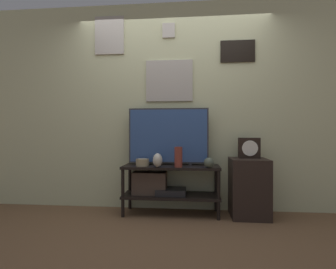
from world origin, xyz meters
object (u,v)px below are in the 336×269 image
vase_tall_ceramic (178,157)px  mantel_clock (249,148)px  vase_round_glass (209,163)px  television (168,136)px  vase_wide_bowl (142,162)px  vase_urn_stoneware (158,160)px

vase_tall_ceramic → mantel_clock: bearing=12.1°
vase_tall_ceramic → vase_round_glass: size_ratio=2.01×
television → vase_wide_bowl: bearing=-152.3°
vase_wide_bowl → mantel_clock: 1.30m
vase_round_glass → mantel_clock: size_ratio=0.48×
vase_tall_ceramic → mantel_clock: (0.84, 0.18, 0.10)m
vase_round_glass → vase_wide_bowl: size_ratio=0.75×
vase_round_glass → vase_urn_stoneware: (-0.60, 0.00, 0.02)m
vase_wide_bowl → mantel_clock: mantel_clock is taller
vase_wide_bowl → mantel_clock: bearing=5.2°
vase_tall_ceramic → mantel_clock: mantel_clock is taller
television → mantel_clock: size_ratio=4.03×
television → vase_tall_ceramic: (0.14, -0.22, -0.25)m
vase_urn_stoneware → mantel_clock: size_ratio=0.65×
vase_tall_ceramic → vase_urn_stoneware: bearing=-176.2°
television → vase_urn_stoneware: 0.38m
vase_urn_stoneware → vase_wide_bowl: size_ratio=1.02×
mantel_clock → television: bearing=177.6°
television → vase_wide_bowl: 0.47m
vase_tall_ceramic → mantel_clock: 0.87m
vase_tall_ceramic → vase_round_glass: vase_tall_ceramic is taller
vase_round_glass → vase_wide_bowl: (-0.79, 0.08, -0.02)m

